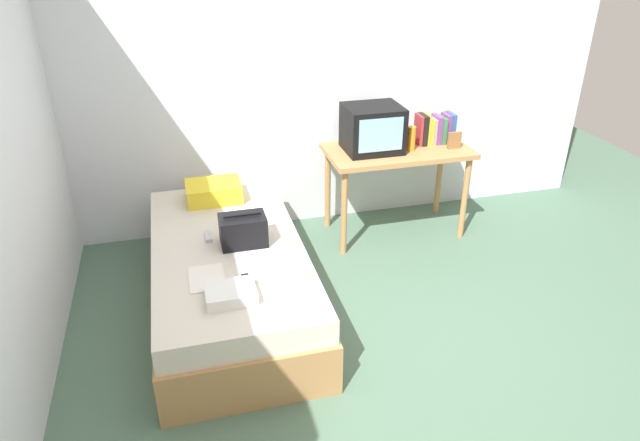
{
  "coord_description": "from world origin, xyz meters",
  "views": [
    {
      "loc": [
        -1.1,
        -2.48,
        2.36
      ],
      "look_at": [
        -0.2,
        0.9,
        0.53
      ],
      "focal_mm": 31.81,
      "sensor_mm": 36.0,
      "label": 1
    }
  ],
  "objects_px": {
    "book_row": "(435,129)",
    "pillow": "(214,191)",
    "water_bottle": "(411,139)",
    "picture_frame": "(454,140)",
    "folded_towel": "(231,294)",
    "bed": "(230,277)",
    "remote_dark": "(247,282)",
    "desk": "(397,160)",
    "handbag": "(243,230)",
    "tv": "(372,129)",
    "magazine": "(207,278)",
    "remote_silver": "(208,236)"
  },
  "relations": [
    {
      "from": "desk",
      "to": "picture_frame",
      "type": "xyz_separation_m",
      "value": [
        0.44,
        -0.11,
        0.17
      ]
    },
    {
      "from": "water_bottle",
      "to": "picture_frame",
      "type": "distance_m",
      "value": 0.36
    },
    {
      "from": "water_bottle",
      "to": "magazine",
      "type": "relative_size",
      "value": 0.68
    },
    {
      "from": "desk",
      "to": "tv",
      "type": "relative_size",
      "value": 2.64
    },
    {
      "from": "bed",
      "to": "water_bottle",
      "type": "relative_size",
      "value": 10.2
    },
    {
      "from": "remote_silver",
      "to": "bed",
      "type": "bearing_deg",
      "value": -49.13
    },
    {
      "from": "remote_silver",
      "to": "remote_dark",
      "type": "bearing_deg",
      "value": -74.71
    },
    {
      "from": "picture_frame",
      "to": "remote_dark",
      "type": "distance_m",
      "value": 2.19
    },
    {
      "from": "desk",
      "to": "remote_silver",
      "type": "xyz_separation_m",
      "value": [
        -1.59,
        -0.61,
        -0.15
      ]
    },
    {
      "from": "tv",
      "to": "pillow",
      "type": "bearing_deg",
      "value": -177.94
    },
    {
      "from": "book_row",
      "to": "remote_silver",
      "type": "bearing_deg",
      "value": -160.8
    },
    {
      "from": "book_row",
      "to": "pillow",
      "type": "distance_m",
      "value": 1.86
    },
    {
      "from": "picture_frame",
      "to": "desk",
      "type": "bearing_deg",
      "value": 165.81
    },
    {
      "from": "bed",
      "to": "pillow",
      "type": "relative_size",
      "value": 4.9
    },
    {
      "from": "pillow",
      "to": "book_row",
      "type": "bearing_deg",
      "value": 2.64
    },
    {
      "from": "folded_towel",
      "to": "tv",
      "type": "bearing_deg",
      "value": 46.42
    },
    {
      "from": "folded_towel",
      "to": "pillow",
      "type": "bearing_deg",
      "value": 88.47
    },
    {
      "from": "handbag",
      "to": "magazine",
      "type": "xyz_separation_m",
      "value": [
        -0.27,
        -0.36,
        -0.1
      ]
    },
    {
      "from": "pillow",
      "to": "folded_towel",
      "type": "height_order",
      "value": "pillow"
    },
    {
      "from": "remote_silver",
      "to": "folded_towel",
      "type": "xyz_separation_m",
      "value": [
        0.06,
        -0.75,
        0.03
      ]
    },
    {
      "from": "pillow",
      "to": "handbag",
      "type": "height_order",
      "value": "handbag"
    },
    {
      "from": "magazine",
      "to": "folded_towel",
      "type": "distance_m",
      "value": 0.27
    },
    {
      "from": "book_row",
      "to": "picture_frame",
      "type": "distance_m",
      "value": 0.2
    },
    {
      "from": "handbag",
      "to": "magazine",
      "type": "relative_size",
      "value": 1.03
    },
    {
      "from": "folded_towel",
      "to": "bed",
      "type": "bearing_deg",
      "value": 85.51
    },
    {
      "from": "folded_towel",
      "to": "book_row",
      "type": "bearing_deg",
      "value": 37.18
    },
    {
      "from": "tv",
      "to": "picture_frame",
      "type": "height_order",
      "value": "tv"
    },
    {
      "from": "book_row",
      "to": "remote_silver",
      "type": "xyz_separation_m",
      "value": [
        -1.93,
        -0.67,
        -0.37
      ]
    },
    {
      "from": "water_bottle",
      "to": "pillow",
      "type": "xyz_separation_m",
      "value": [
        -1.58,
        0.03,
        -0.29
      ]
    },
    {
      "from": "tv",
      "to": "water_bottle",
      "type": "bearing_deg",
      "value": -15.0
    },
    {
      "from": "water_bottle",
      "to": "remote_silver",
      "type": "distance_m",
      "value": 1.8
    },
    {
      "from": "book_row",
      "to": "magazine",
      "type": "xyz_separation_m",
      "value": [
        -1.99,
        -1.17,
        -0.37
      ]
    },
    {
      "from": "bed",
      "to": "picture_frame",
      "type": "bearing_deg",
      "value": 18.11
    },
    {
      "from": "bed",
      "to": "desk",
      "type": "distance_m",
      "value": 1.71
    },
    {
      "from": "remote_dark",
      "to": "remote_silver",
      "type": "height_order",
      "value": "same"
    },
    {
      "from": "bed",
      "to": "pillow",
      "type": "distance_m",
      "value": 0.78
    },
    {
      "from": "bed",
      "to": "remote_dark",
      "type": "bearing_deg",
      "value": -83.16
    },
    {
      "from": "tv",
      "to": "remote_dark",
      "type": "xyz_separation_m",
      "value": [
        -1.21,
        -1.25,
        -0.43
      ]
    },
    {
      "from": "desk",
      "to": "handbag",
      "type": "bearing_deg",
      "value": -151.2
    },
    {
      "from": "book_row",
      "to": "magazine",
      "type": "height_order",
      "value": "book_row"
    },
    {
      "from": "handbag",
      "to": "tv",
      "type": "bearing_deg",
      "value": 33.94
    },
    {
      "from": "water_bottle",
      "to": "book_row",
      "type": "bearing_deg",
      "value": 25.11
    },
    {
      "from": "picture_frame",
      "to": "remote_silver",
      "type": "distance_m",
      "value": 2.11
    },
    {
      "from": "water_bottle",
      "to": "book_row",
      "type": "height_order",
      "value": "book_row"
    },
    {
      "from": "picture_frame",
      "to": "remote_silver",
      "type": "bearing_deg",
      "value": -166.13
    },
    {
      "from": "water_bottle",
      "to": "remote_silver",
      "type": "relative_size",
      "value": 1.36
    },
    {
      "from": "water_bottle",
      "to": "remote_silver",
      "type": "bearing_deg",
      "value": -161.74
    },
    {
      "from": "book_row",
      "to": "handbag",
      "type": "xyz_separation_m",
      "value": [
        -1.71,
        -0.82,
        -0.28
      ]
    },
    {
      "from": "remote_dark",
      "to": "folded_towel",
      "type": "height_order",
      "value": "folded_towel"
    },
    {
      "from": "book_row",
      "to": "handbag",
      "type": "distance_m",
      "value": 1.92
    }
  ]
}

